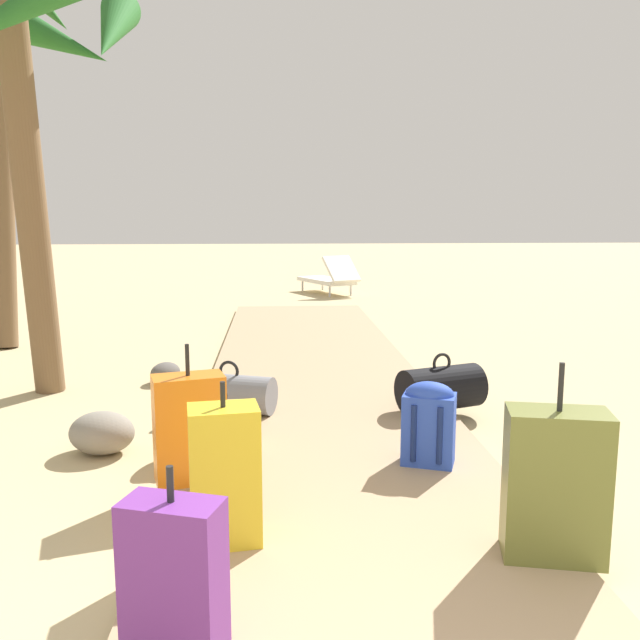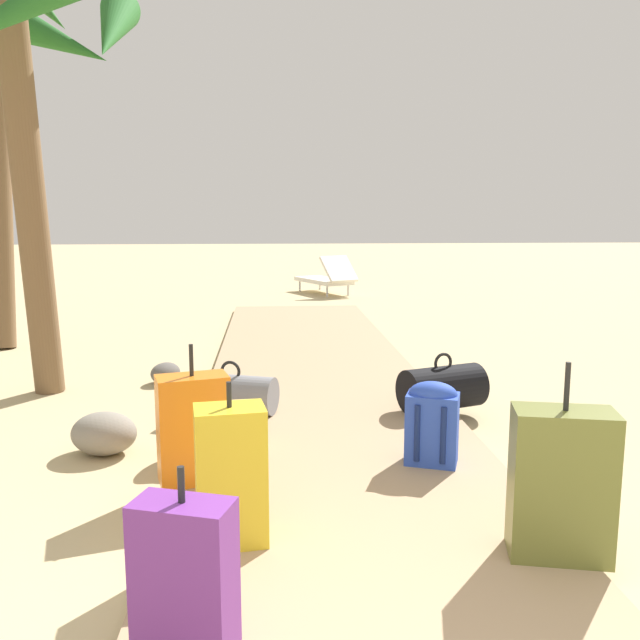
% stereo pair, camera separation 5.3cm
% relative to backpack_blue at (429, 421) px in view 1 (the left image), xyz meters
% --- Properties ---
extents(ground_plane, '(60.00, 60.00, 0.00)m').
position_rel_backpack_blue_xyz_m(ground_plane, '(-0.56, 1.23, -0.35)').
color(ground_plane, tan).
extents(boardwalk, '(1.99, 9.76, 0.08)m').
position_rel_backpack_blue_xyz_m(boardwalk, '(-0.56, 2.21, -0.31)').
color(boardwalk, tan).
rests_on(boardwalk, ground).
extents(backpack_blue, '(0.37, 0.30, 0.52)m').
position_rel_backpack_blue_xyz_m(backpack_blue, '(0.00, 0.00, 0.00)').
color(backpack_blue, '#2847B7').
rests_on(backpack_blue, boardwalk).
extents(duffel_bag_grey, '(0.76, 0.51, 0.41)m').
position_rel_backpack_blue_xyz_m(duffel_bag_grey, '(-1.30, 1.17, -0.12)').
color(duffel_bag_grey, slate).
rests_on(duffel_bag_grey, boardwalk).
extents(suitcase_purple, '(0.37, 0.27, 0.73)m').
position_rel_backpack_blue_xyz_m(suitcase_purple, '(-1.28, -1.80, 0.03)').
color(suitcase_purple, '#6B2D84').
rests_on(suitcase_purple, boardwalk).
extents(suitcase_orange, '(0.44, 0.32, 0.81)m').
position_rel_backpack_blue_xyz_m(suitcase_orange, '(-1.43, -0.17, 0.04)').
color(suitcase_orange, orange).
rests_on(suitcase_orange, boardwalk).
extents(suitcase_yellow, '(0.35, 0.27, 0.78)m').
position_rel_backpack_blue_xyz_m(suitcase_yellow, '(-1.18, -0.91, 0.06)').
color(suitcase_yellow, gold).
rests_on(suitcase_yellow, boardwalk).
extents(duffel_bag_tan, '(0.51, 0.35, 0.42)m').
position_rel_backpack_blue_xyz_m(duffel_bag_tan, '(-1.34, 0.40, -0.11)').
color(duffel_bag_tan, tan).
rests_on(duffel_bag_tan, boardwalk).
extents(duffel_bag_black, '(0.73, 0.55, 0.46)m').
position_rel_backpack_blue_xyz_m(duffel_bag_black, '(0.36, 1.11, -0.10)').
color(duffel_bag_black, black).
rests_on(duffel_bag_black, boardwalk).
extents(suitcase_olive, '(0.48, 0.33, 0.90)m').
position_rel_backpack_blue_xyz_m(suitcase_olive, '(0.30, -1.15, 0.07)').
color(suitcase_olive, olive).
rests_on(suitcase_olive, boardwalk).
extents(palm_tree_near_left, '(2.20, 2.24, 3.66)m').
position_rel_backpack_blue_xyz_m(palm_tree_near_left, '(-3.01, 2.00, 2.46)').
color(palm_tree_near_left, brown).
rests_on(palm_tree_near_left, ground).
extents(lounge_chair, '(1.21, 1.65, 0.78)m').
position_rel_backpack_blue_xyz_m(lounge_chair, '(0.15, 9.32, -0.02)').
color(lounge_chair, white).
rests_on(lounge_chair, ground).
extents(rock_left_far, '(0.37, 0.40, 0.20)m').
position_rel_backpack_blue_xyz_m(rock_left_far, '(-1.99, 2.42, -0.25)').
color(rock_left_far, '#5B5651').
rests_on(rock_left_far, ground).
extents(rock_left_near, '(0.55, 0.51, 0.29)m').
position_rel_backpack_blue_xyz_m(rock_left_near, '(-2.11, 0.53, -0.21)').
color(rock_left_near, gray).
rests_on(rock_left_near, ground).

